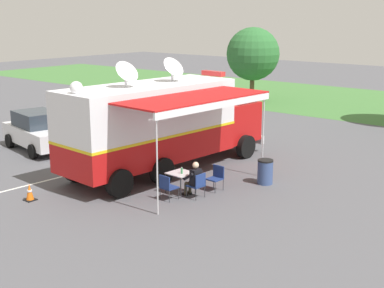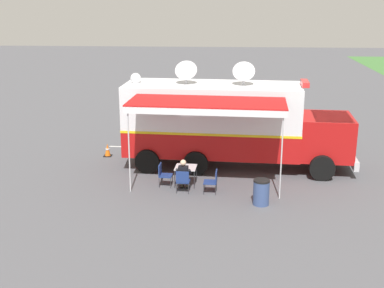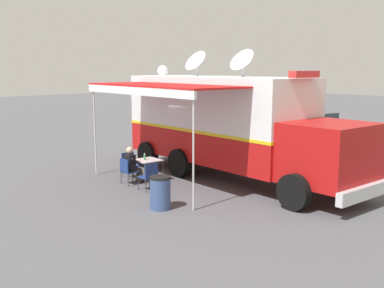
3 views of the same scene
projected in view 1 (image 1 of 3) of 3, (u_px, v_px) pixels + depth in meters
ground_plane at (150, 174)px, 20.56m from camera, size 100.00×100.00×0.00m
grass_verge at (368, 104)px, 36.86m from camera, size 80.00×14.00×0.01m
lot_stripe at (58, 178)px, 20.09m from camera, size 0.42×4.80×0.01m
command_truck at (164, 122)px, 20.60m from camera, size 5.21×9.62×4.53m
folding_table at (181, 174)px, 18.22m from camera, size 0.85×0.85×0.73m
water_bottle at (182, 171)px, 18.09m from camera, size 0.07×0.07×0.22m
folding_chair_at_table at (198, 184)px, 17.73m from camera, size 0.51×0.51×0.87m
folding_chair_beside_table at (167, 185)px, 17.54m from camera, size 0.51×0.51×0.87m
folding_chair_spare_by_truck at (216, 176)px, 18.58m from camera, size 0.50×0.50×0.87m
seated_responder at (194, 179)px, 17.82m from camera, size 0.68×0.58×1.25m
trash_bin at (265, 172)px, 19.27m from camera, size 0.57×0.57×0.91m
traffic_cone at (30, 192)px, 17.58m from camera, size 0.36×0.36×0.58m
car_behind_truck at (39, 131)px, 24.09m from camera, size 4.46×2.57×1.76m
tree_far_left at (253, 54)px, 37.31m from camera, size 3.75×3.75×5.21m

